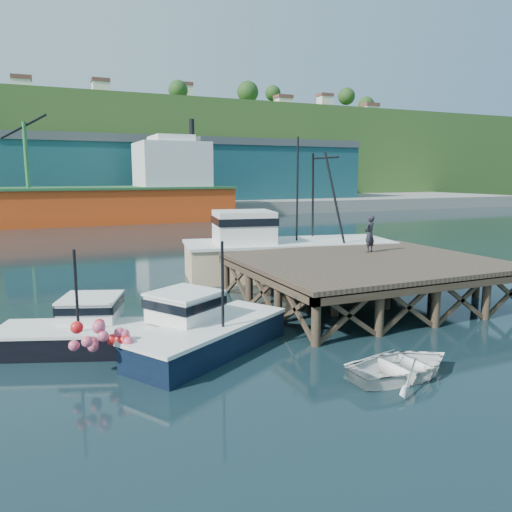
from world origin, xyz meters
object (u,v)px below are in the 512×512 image
boat_navy (203,329)px  dockworker (370,234)px  dinghy (403,365)px  boat_black (86,330)px  trawler (284,248)px

boat_navy → dockworker: 12.55m
boat_navy → dinghy: (4.97, -4.78, -0.42)m
boat_navy → boat_black: size_ratio=1.04×
dinghy → boat_navy: bearing=41.8°
trawler → dockworker: (2.32, -5.45, 1.36)m
boat_navy → dinghy: boat_navy is taller
boat_navy → trawler: 13.96m
boat_black → dinghy: bearing=-17.2°
boat_navy → trawler: bearing=19.6°
boat_navy → dockworker: (11.10, 5.37, 2.31)m
boat_navy → dinghy: bearing=-75.2°
boat_black → dockworker: bearing=33.2°
boat_black → trawler: (12.57, 8.85, 1.06)m
boat_navy → trawler: trawler is taller
boat_navy → dockworker: dockworker is taller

